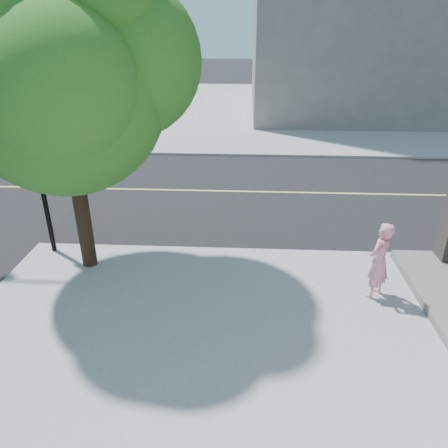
{
  "coord_description": "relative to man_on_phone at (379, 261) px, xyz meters",
  "views": [
    {
      "loc": [
        4.62,
        -9.81,
        5.53
      ],
      "look_at": [
        4.14,
        -0.99,
        1.3
      ],
      "focal_mm": 33.55,
      "sensor_mm": 36.0,
      "label": 1
    }
  ],
  "objects": [
    {
      "name": "man_on_phone",
      "position": [
        0.0,
        0.0,
        0.0
      ],
      "size": [
        0.75,
        0.75,
        1.75
      ],
      "primitive_type": "imported",
      "rotation": [
        0.0,
        0.0,
        3.91
      ],
      "color": "pink",
      "rests_on": "sidewalk_se"
    },
    {
      "name": "street_tree",
      "position": [
        -6.58,
        0.99,
        3.76
      ],
      "size": [
        5.41,
        4.92,
        7.18
      ],
      "rotation": [
        0.0,
        0.0,
        0.16
      ],
      "color": "black",
      "rests_on": "sidewalk_se"
    },
    {
      "name": "sidewalk_ne",
      "position": [
        6.01,
        23.48,
        -0.94
      ],
      "size": [
        29.0,
        25.0,
        0.12
      ],
      "primitive_type": "cube",
      "color": "#999999",
      "rests_on": "ground"
    },
    {
      "name": "road_ew",
      "position": [
        -7.49,
        6.48,
        -0.99
      ],
      "size": [
        140.0,
        9.0,
        0.01
      ],
      "primitive_type": "cube",
      "color": "black",
      "rests_on": "ground"
    },
    {
      "name": "ground",
      "position": [
        -7.49,
        1.98,
        -1.0
      ],
      "size": [
        140.0,
        140.0,
        0.0
      ],
      "primitive_type": "plane",
      "color": "black",
      "rests_on": "ground"
    }
  ]
}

